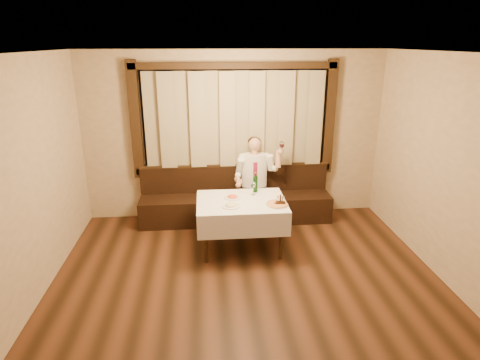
{
  "coord_description": "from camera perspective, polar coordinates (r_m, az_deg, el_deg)",
  "views": [
    {
      "loc": [
        -0.49,
        -3.59,
        2.92
      ],
      "look_at": [
        0.0,
        1.9,
        1.0
      ],
      "focal_mm": 30.0,
      "sensor_mm": 36.0,
      "label": 1
    }
  ],
  "objects": [
    {
      "name": "pasta_red",
      "position": [
        5.82,
        -1.1,
        -2.26
      ],
      "size": [
        0.24,
        0.24,
        0.08
      ],
      "rotation": [
        0.0,
        0.0,
        0.15
      ],
      "color": "white",
      "rests_on": "dining_table"
    },
    {
      "name": "pasta_cream",
      "position": [
        5.53,
        -1.3,
        -3.44
      ],
      "size": [
        0.26,
        0.26,
        0.09
      ],
      "rotation": [
        0.0,
        0.0,
        -0.26
      ],
      "color": "white",
      "rests_on": "dining_table"
    },
    {
      "name": "green_bottle",
      "position": [
        6.03,
        2.2,
        -0.52
      ],
      "size": [
        0.07,
        0.07,
        0.31
      ],
      "rotation": [
        0.0,
        0.0,
        0.13
      ],
      "color": "#114F15",
      "rests_on": "dining_table"
    },
    {
      "name": "banquette",
      "position": [
        6.85,
        -0.62,
        -3.19
      ],
      "size": [
        3.2,
        0.61,
        0.94
      ],
      "color": "black",
      "rests_on": "ground"
    },
    {
      "name": "seated_man",
      "position": [
        6.61,
        2.18,
        0.82
      ],
      "size": [
        0.8,
        0.6,
        1.44
      ],
      "color": "black",
      "rests_on": "ground"
    },
    {
      "name": "table_wine_glass",
      "position": [
        5.9,
        1.87,
        -0.8
      ],
      "size": [
        0.08,
        0.08,
        0.2
      ],
      "rotation": [
        0.0,
        0.0,
        -0.02
      ],
      "color": "white",
      "rests_on": "dining_table"
    },
    {
      "name": "room",
      "position": [
        4.8,
        0.98,
        2.0
      ],
      "size": [
        5.01,
        6.01,
        2.81
      ],
      "color": "black",
      "rests_on": "ground"
    },
    {
      "name": "pizza",
      "position": [
        5.6,
        5.28,
        -3.44
      ],
      "size": [
        0.32,
        0.32,
        0.03
      ],
      "rotation": [
        0.0,
        0.0,
        -0.35
      ],
      "color": "white",
      "rests_on": "dining_table"
    },
    {
      "name": "cruet_caddy",
      "position": [
        5.61,
        5.77,
        -3.02
      ],
      "size": [
        0.14,
        0.08,
        0.14
      ],
      "rotation": [
        0.0,
        0.0,
        -0.07
      ],
      "color": "black",
      "rests_on": "dining_table"
    },
    {
      "name": "dining_table",
      "position": [
        5.78,
        0.18,
        -3.92
      ],
      "size": [
        1.27,
        0.97,
        0.76
      ],
      "color": "black",
      "rests_on": "ground"
    }
  ]
}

